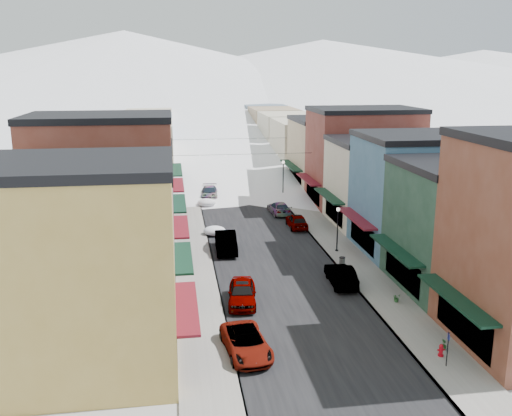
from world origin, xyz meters
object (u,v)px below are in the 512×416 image
object	(u,v)px
trash_can	(342,262)
car_dark_hatch	(226,242)
fire_hydrant	(441,351)
car_green_sedan	(341,275)
streetlamp_near	(338,224)
car_white_suv	(246,343)
car_silver_sedan	(242,293)

from	to	relation	value
trash_can	car_dark_hatch	bearing A→B (deg)	146.48
car_dark_hatch	fire_hydrant	bearing A→B (deg)	-62.28
car_dark_hatch	car_green_sedan	distance (m)	12.15
fire_hydrant	streetlamp_near	size ratio (longest dim) A/B	0.18
car_white_suv	car_dark_hatch	size ratio (longest dim) A/B	0.97
car_dark_hatch	trash_can	size ratio (longest dim) A/B	6.17
trash_can	streetlamp_near	distance (m)	4.75
car_silver_sedan	car_dark_hatch	xyz separation A→B (m)	(-0.01, 11.72, 0.05)
car_dark_hatch	car_green_sedan	xyz separation A→B (m)	(7.82, -9.29, -0.09)
car_silver_sedan	fire_hydrant	distance (m)	13.78
car_dark_hatch	streetlamp_near	size ratio (longest dim) A/B	1.32
car_silver_sedan	trash_can	xyz separation A→B (m)	(8.92, 5.80, -0.23)
car_white_suv	car_green_sedan	xyz separation A→B (m)	(8.47, 9.62, 0.07)
trash_can	car_silver_sedan	bearing A→B (deg)	-146.98
car_dark_hatch	fire_hydrant	size ratio (longest dim) A/B	7.23
car_white_suv	trash_can	distance (m)	16.15
streetlamp_near	car_white_suv	bearing A→B (deg)	-121.07
car_green_sedan	streetlamp_near	bearing A→B (deg)	-101.31
car_white_suv	car_silver_sedan	bearing A→B (deg)	78.60
car_white_suv	streetlamp_near	distance (m)	20.17
trash_can	streetlamp_near	xyz separation A→B (m)	(0.78, 4.20, 2.06)
car_green_sedan	fire_hydrant	xyz separation A→B (m)	(2.34, -11.74, -0.29)
car_green_sedan	trash_can	distance (m)	3.56
car_dark_hatch	streetlamp_near	xyz separation A→B (m)	(9.71, -1.71, 1.78)
car_dark_hatch	car_green_sedan	world-z (taller)	car_dark_hatch
streetlamp_near	fire_hydrant	bearing A→B (deg)	-88.66
car_dark_hatch	car_green_sedan	size ratio (longest dim) A/B	1.11
trash_can	car_white_suv	bearing A→B (deg)	-126.41
car_white_suv	fire_hydrant	world-z (taller)	car_white_suv
car_dark_hatch	fire_hydrant	world-z (taller)	car_dark_hatch
car_silver_sedan	fire_hydrant	xyz separation A→B (m)	(10.16, -9.31, -0.33)
car_silver_sedan	fire_hydrant	bearing A→B (deg)	-35.52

